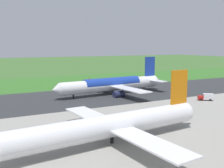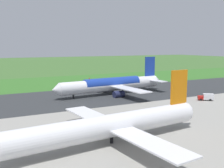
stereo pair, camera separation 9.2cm
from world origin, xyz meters
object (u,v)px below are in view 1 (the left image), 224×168
Objects in this scene: airliner_parked_mid at (113,125)px; traffic_cone_orange at (81,82)px; service_truck_baggage at (206,97)px; no_stopping_sign at (89,80)px; airliner_main at (113,84)px.

airliner_parked_mid is 97.55m from traffic_cone_orange.
airliner_parked_mid is 58.14m from service_truck_baggage.
service_truck_baggage reaches higher than no_stopping_sign.
airliner_main is 41.11m from traffic_cone_orange.
airliner_main is at bearing -117.61° from airliner_parked_mid.
airliner_main is 40.05m from no_stopping_sign.
airliner_main is 21.29× the size of no_stopping_sign.
service_truck_baggage is at bearing -155.97° from airliner_parked_mid.
airliner_main is 98.46× the size of traffic_cone_orange.
service_truck_baggage is 74.01m from traffic_cone_orange.
airliner_main is 9.06× the size of service_truck_baggage.
no_stopping_sign is (-5.48, -39.57, -2.84)m from airliner_main.
traffic_cone_orange is (24.93, -69.68, -1.13)m from service_truck_baggage.
airliner_parked_mid is at bearing 73.24° from traffic_cone_orange.
traffic_cone_orange is (4.79, -1.33, -1.24)m from no_stopping_sign.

